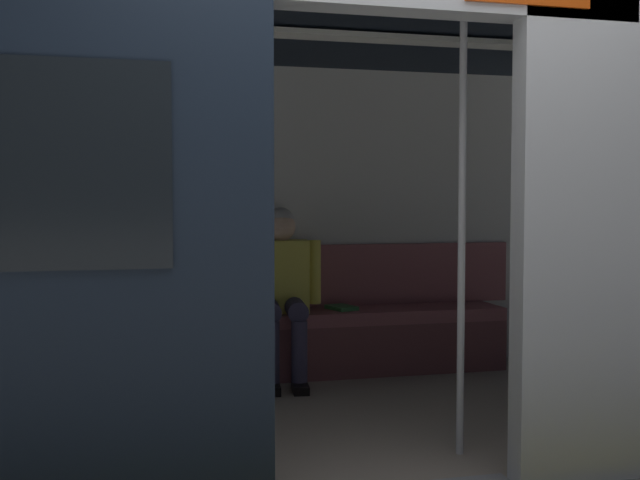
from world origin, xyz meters
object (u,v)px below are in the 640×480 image
at_px(train_car, 312,147).
at_px(handbag, 227,301).
at_px(bench_seat, 290,328).
at_px(person_seated, 282,282).
at_px(grab_pole_door, 269,233).
at_px(book, 342,308).
at_px(grab_pole_far, 462,231).

height_order(train_car, handbag, train_car).
height_order(bench_seat, person_seated, person_seated).
bearing_deg(bench_seat, person_seated, 35.92).
bearing_deg(grab_pole_door, bench_seat, -104.64).
distance_m(bench_seat, grab_pole_door, 2.00).
xyz_separation_m(train_car, handbag, (0.35, -1.05, -0.99)).
relative_size(bench_seat, grab_pole_door, 1.43).
height_order(train_car, book, train_car).
xyz_separation_m(handbag, grab_pole_far, (-0.90, 1.83, 0.54)).
height_order(book, grab_pole_far, grab_pole_far).
relative_size(bench_seat, book, 14.16).
distance_m(grab_pole_door, grab_pole_far, 0.94).
distance_m(train_car, bench_seat, 1.54).
relative_size(person_seated, grab_pole_door, 0.55).
xyz_separation_m(bench_seat, person_seated, (0.07, 0.05, 0.33)).
relative_size(train_car, book, 29.09).
distance_m(train_car, book, 1.55).
bearing_deg(book, grab_pole_far, 74.57).
distance_m(handbag, grab_pole_door, 1.94).
bearing_deg(train_car, handbag, -71.63).
bearing_deg(person_seated, handbag, -17.69).
relative_size(bench_seat, grab_pole_far, 1.43).
bearing_deg(person_seated, book, -167.29).
relative_size(person_seated, grab_pole_far, 0.55).
bearing_deg(grab_pole_far, book, -87.23).
xyz_separation_m(bench_seat, grab_pole_far, (-0.47, 1.77, 0.74)).
height_order(person_seated, grab_pole_door, grab_pole_door).
bearing_deg(book, handbag, -19.00).
bearing_deg(grab_pole_door, grab_pole_far, -178.25).
relative_size(bench_seat, handbag, 11.98).
relative_size(handbag, grab_pole_far, 0.12).
bearing_deg(person_seated, grab_pole_door, 77.16).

